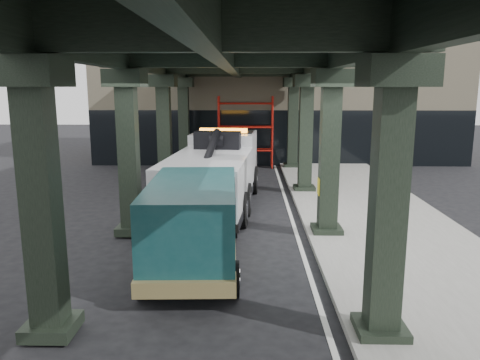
# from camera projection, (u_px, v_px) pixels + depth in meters

# --- Properties ---
(ground) EXTENTS (90.00, 90.00, 0.00)m
(ground) POSITION_uv_depth(u_px,v_px,m) (241.00, 259.00, 12.48)
(ground) COLOR black
(ground) RESTS_ON ground
(sidewalk) EXTENTS (5.00, 40.00, 0.15)m
(sidewalk) POSITION_uv_depth(u_px,v_px,m) (388.00, 234.00, 14.33)
(sidewalk) COLOR gray
(sidewalk) RESTS_ON ground
(lane_stripe) EXTENTS (0.12, 38.00, 0.01)m
(lane_stripe) POSITION_uv_depth(u_px,v_px,m) (297.00, 235.00, 14.40)
(lane_stripe) COLOR silver
(lane_stripe) RESTS_ON ground
(viaduct) EXTENTS (7.40, 32.00, 6.40)m
(viaduct) POSITION_uv_depth(u_px,v_px,m) (228.00, 53.00, 13.38)
(viaduct) COLOR black
(viaduct) RESTS_ON ground
(building) EXTENTS (22.00, 10.00, 8.00)m
(building) POSITION_uv_depth(u_px,v_px,m) (276.00, 95.00, 31.26)
(building) COLOR #C6B793
(building) RESTS_ON ground
(scaffolding) EXTENTS (3.08, 0.88, 4.00)m
(scaffolding) POSITION_uv_depth(u_px,v_px,m) (246.00, 130.00, 26.42)
(scaffolding) COLOR red
(scaffolding) RESTS_ON ground
(tow_truck) EXTENTS (3.30, 9.28, 2.99)m
(tow_truck) POSITION_uv_depth(u_px,v_px,m) (216.00, 170.00, 17.47)
(tow_truck) COLOR black
(tow_truck) RESTS_ON ground
(towed_van) EXTENTS (2.42, 5.65, 2.26)m
(towed_van) POSITION_uv_depth(u_px,v_px,m) (194.00, 221.00, 11.70)
(towed_van) COLOR #124043
(towed_van) RESTS_ON ground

